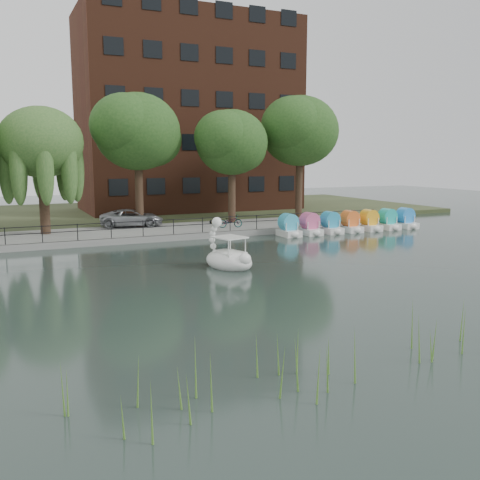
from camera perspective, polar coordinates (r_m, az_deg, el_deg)
ground_plane at (r=22.85m, az=3.05°, el=-4.71°), size 120.00×120.00×0.00m
promenade at (r=37.49m, az=-8.36°, el=0.86°), size 40.00×6.00×0.40m
kerb at (r=34.69m, az=-6.99°, el=0.25°), size 40.00×0.25×0.40m
land_strip at (r=50.99m, az=-12.80°, el=2.82°), size 60.00×22.00×0.36m
railing at (r=34.76m, az=-7.12°, el=1.83°), size 32.00×0.05×1.00m
apartment_building at (r=52.72m, az=-5.48°, el=13.18°), size 20.00×10.07×18.00m
willow_mid at (r=36.78m, az=-20.48°, el=9.70°), size 5.32×5.32×8.15m
broadleaf_center at (r=38.84m, az=-10.88°, el=11.22°), size 6.00×6.00×9.25m
broadleaf_right at (r=40.61m, az=-0.89°, el=10.32°), size 5.40×5.40×8.32m
broadleaf_far at (r=44.52m, az=6.41°, el=11.44°), size 6.30×6.30×9.71m
minivan at (r=39.16m, az=-11.49°, el=2.47°), size 3.40×5.53×1.43m
bicycle at (r=37.77m, az=-1.04°, el=2.09°), size 0.90×1.80×1.00m
swan_boat at (r=26.17m, az=-1.28°, el=-1.78°), size 2.48×3.20×2.40m
pedal_boat_row at (r=39.31m, az=11.68°, el=1.74°), size 11.35×1.70×1.40m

